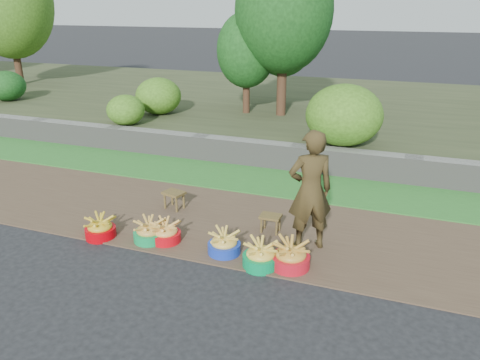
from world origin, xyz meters
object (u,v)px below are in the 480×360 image
(basin_b, at_px, (149,232))
(stool_left, at_px, (174,195))
(basin_c, at_px, (166,233))
(basin_d, at_px, (224,244))
(basin_e, at_px, (261,256))
(vendor_woman, at_px, (310,191))
(basin_a, at_px, (100,228))
(stool_right, at_px, (271,219))
(basin_f, at_px, (291,257))

(basin_b, bearing_deg, stool_left, 99.59)
(basin_c, height_order, basin_d, basin_d)
(basin_e, distance_m, vendor_woman, 1.12)
(basin_b, bearing_deg, vendor_woman, 15.66)
(basin_c, relative_size, stool_left, 1.12)
(basin_e, bearing_deg, basin_c, 173.44)
(basin_c, distance_m, stool_left, 1.17)
(basin_a, distance_m, stool_right, 2.55)
(basin_e, bearing_deg, basin_a, -179.31)
(stool_left, bearing_deg, basin_b, -80.41)
(basin_e, bearing_deg, vendor_woman, 57.13)
(basin_a, height_order, basin_b, basin_b)
(vendor_woman, bearing_deg, basin_c, -12.96)
(basin_e, bearing_deg, stool_right, 99.20)
(basin_b, distance_m, stool_right, 1.81)
(basin_f, bearing_deg, basin_e, -165.30)
(basin_f, height_order, stool_right, basin_f)
(vendor_woman, bearing_deg, basin_e, 28.59)
(basin_f, bearing_deg, basin_d, 177.04)
(basin_c, xyz_separation_m, basin_d, (0.93, -0.02, 0.00))
(vendor_woman, bearing_deg, basin_d, 0.27)
(basin_a, distance_m, basin_f, 2.88)
(basin_b, bearing_deg, basin_c, 16.24)
(basin_b, distance_m, vendor_woman, 2.41)
(stool_left, bearing_deg, basin_d, -39.24)
(basin_c, relative_size, basin_e, 0.92)
(basin_f, bearing_deg, basin_a, -177.42)
(basin_b, relative_size, basin_d, 1.01)
(basin_a, relative_size, stool_left, 1.14)
(basin_d, bearing_deg, basin_f, -2.96)
(basin_d, distance_m, basin_e, 0.60)
(basin_d, relative_size, stool_left, 1.16)
(stool_right, distance_m, vendor_woman, 0.93)
(basin_a, height_order, vendor_woman, vendor_woman)
(basin_d, bearing_deg, basin_b, -177.90)
(basin_f, relative_size, vendor_woman, 0.30)
(basin_b, height_order, basin_c, basin_b)
(basin_d, distance_m, stool_left, 1.75)
(stool_left, height_order, vendor_woman, vendor_woman)
(basin_b, bearing_deg, basin_f, -0.19)
(basin_c, bearing_deg, basin_e, -6.56)
(basin_e, distance_m, stool_right, 1.00)
(basin_a, xyz_separation_m, basin_c, (0.98, 0.20, -0.00))
(vendor_woman, bearing_deg, stool_left, -40.99)
(basin_d, relative_size, vendor_woman, 0.27)
(basin_a, distance_m, basin_c, 1.00)
(basin_f, relative_size, stool_right, 1.64)
(basin_c, relative_size, vendor_woman, 0.26)
(basin_a, xyz_separation_m, stool_right, (2.33, 1.01, 0.09))
(basin_b, xyz_separation_m, basin_c, (0.23, 0.07, -0.01))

